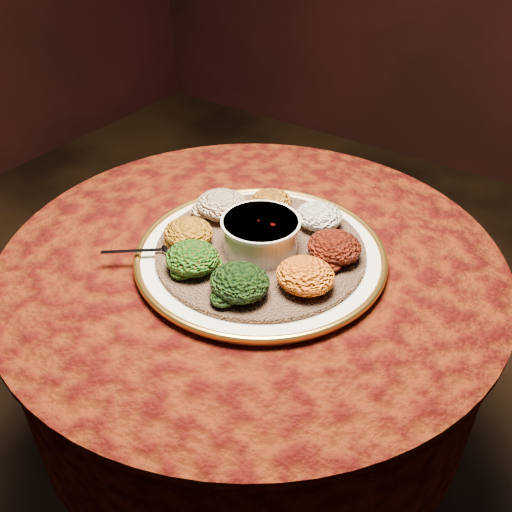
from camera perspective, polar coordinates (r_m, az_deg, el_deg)
The scene contains 13 objects.
table at distance 1.21m, azimuth -0.42°, elevation -6.66°, with size 0.96×0.96×0.73m.
platter at distance 1.07m, azimuth 0.45°, elevation 0.14°, with size 0.57×0.57×0.02m.
injera at distance 1.06m, azimuth 0.46°, elevation 0.61°, with size 0.39×0.39×0.01m, color brown.
stew_bowl at distance 1.04m, azimuth 0.47°, elevation 2.39°, with size 0.14×0.14×0.06m.
spoon at distance 1.06m, azimuth -9.10°, elevation 0.64°, with size 0.12×0.10×0.01m.
portion_ayib at distance 1.11m, azimuth 6.28°, elevation 3.98°, with size 0.09×0.09×0.04m, color white.
portion_kitfo at distance 1.03m, azimuth 7.83°, elevation 0.91°, with size 0.10×0.09×0.05m, color black.
portion_tikil at distance 0.96m, azimuth 4.96°, elevation -1.97°, with size 0.10×0.10×0.05m, color #BC8A0F.
portion_gomen at distance 0.94m, azimuth -1.63°, elevation -2.63°, with size 0.10×0.10×0.05m, color black.
portion_mixveg at distance 1.00m, azimuth -6.38°, elevation -0.21°, with size 0.10×0.09×0.05m, color #9B2B0A.
portion_kik at distance 1.07m, azimuth -6.77°, elevation 2.33°, with size 0.09×0.09×0.05m, color #A0630E.
portion_timatim at distance 1.14m, azimuth -3.43°, elevation 5.14°, with size 0.10×0.10×0.05m, color maroon.
portion_shiro at distance 1.16m, azimuth 1.55°, elevation 5.51°, with size 0.08×0.08×0.04m, color #A15F13.
Camera 1 is at (0.51, -0.72, 1.38)m, focal length 40.00 mm.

